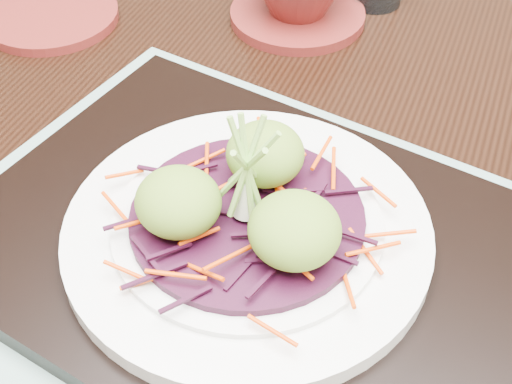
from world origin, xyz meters
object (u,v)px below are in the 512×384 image
(dining_table, at_px, (253,254))
(terracotta_side_plate, at_px, (51,16))
(serving_tray, at_px, (248,246))
(white_plate, at_px, (247,230))

(dining_table, distance_m, terracotta_side_plate, 0.35)
(serving_tray, height_order, terracotta_side_plate, serving_tray)
(serving_tray, distance_m, white_plate, 0.02)
(dining_table, bearing_deg, white_plate, -70.63)
(dining_table, relative_size, serving_tray, 3.07)
(dining_table, relative_size, terracotta_side_plate, 8.62)
(serving_tray, bearing_deg, terracotta_side_plate, 154.72)
(dining_table, height_order, terracotta_side_plate, terracotta_side_plate)
(serving_tray, relative_size, terracotta_side_plate, 2.81)
(white_plate, bearing_deg, serving_tray, 0.00)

